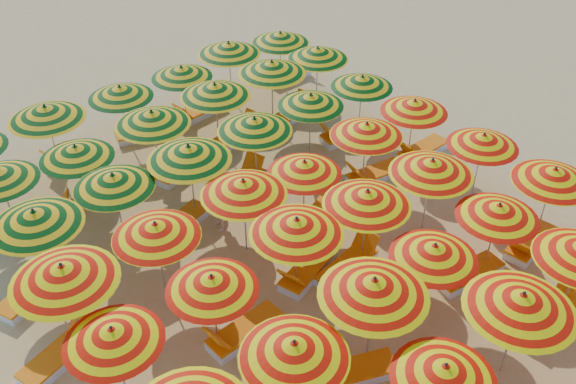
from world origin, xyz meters
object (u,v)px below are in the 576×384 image
at_px(umbrella_20, 297,226).
at_px(umbrella_45, 182,72).
at_px(umbrella_27, 304,167).
at_px(lounger_16, 61,354).
at_px(umbrella_18, 113,335).
at_px(umbrella_25, 156,230).
at_px(lounger_10, 351,372).
at_px(lounger_13, 244,332).
at_px(lounger_29, 146,132).
at_px(umbrella_43, 46,113).
at_px(lounger_19, 422,150).
at_px(lounger_21, 179,224).
at_px(umbrella_22, 432,167).
at_px(umbrella_30, 35,218).
at_px(lounger_11, 467,274).
at_px(lounger_31, 289,75).
at_px(lounger_15, 348,266).
at_px(lounger_14, 307,271).
at_px(lounger_25, 180,169).
at_px(umbrella_32, 189,153).
at_px(umbrella_29, 414,106).
at_px(umbrella_35, 362,82).
at_px(umbrella_31, 113,181).
at_px(umbrella_44, 120,92).
at_px(beachgoer_a, 219,203).
at_px(umbrella_40, 272,67).
at_px(umbrella_47, 280,38).
at_px(umbrella_26, 243,187).
at_px(umbrella_8, 445,372).
at_px(lounger_28, 74,158).
at_px(umbrella_13, 294,350).
at_px(umbrella_21, 367,198).
at_px(lounger_23, 347,135).
at_px(umbrella_34, 311,100).
at_px(umbrella_41, 318,53).
at_px(lounger_20, 33,290).
at_px(umbrella_38, 152,118).
at_px(lounger_30, 199,112).
at_px(umbrella_17, 554,175).
at_px(umbrella_39, 215,90).
at_px(lounger_12, 530,243).
at_px(umbrella_9, 522,302).
at_px(umbrella_33, 254,124).
at_px(umbrella_14, 374,287).
at_px(umbrella_37, 76,152).
at_px(beachgoer_b, 279,350).
at_px(lounger_26, 236,136).
at_px(lounger_18, 375,174).

distance_m(umbrella_20, umbrella_45, 8.18).
height_order(umbrella_27, lounger_16, umbrella_27).
relative_size(umbrella_18, umbrella_25, 1.12).
height_order(lounger_10, lounger_13, same).
bearing_deg(lounger_29, umbrella_43, -163.07).
height_order(lounger_19, lounger_21, same).
bearing_deg(umbrella_22, umbrella_43, 126.63).
height_order(umbrella_30, umbrella_45, umbrella_30).
distance_m(umbrella_22, lounger_16, 9.08).
xyz_separation_m(lounger_11, lounger_31, (3.17, 10.33, 0.00)).
bearing_deg(umbrella_18, lounger_15, -1.92).
distance_m(lounger_14, lounger_25, 5.36).
relative_size(umbrella_32, lounger_19, 1.26).
relative_size(umbrella_29, umbrella_35, 1.08).
bearing_deg(umbrella_31, lounger_31, 25.52).
height_order(umbrella_44, lounger_14, umbrella_44).
bearing_deg(beachgoer_a, umbrella_40, 144.99).
distance_m(umbrella_47, lounger_25, 6.16).
distance_m(umbrella_26, umbrella_31, 3.05).
relative_size(umbrella_8, lounger_28, 1.33).
height_order(umbrella_13, umbrella_21, umbrella_21).
relative_size(umbrella_30, umbrella_40, 0.97).
relative_size(umbrella_18, umbrella_35, 1.05).
height_order(lounger_11, lounger_19, same).
relative_size(umbrella_44, lounger_23, 1.24).
bearing_deg(umbrella_34, lounger_11, -95.61).
relative_size(umbrella_22, lounger_10, 1.24).
relative_size(umbrella_20, umbrella_41, 1.01).
relative_size(umbrella_21, umbrella_43, 0.88).
bearing_deg(umbrella_18, umbrella_47, 38.22).
bearing_deg(lounger_16, lounger_20, 64.84).
height_order(umbrella_13, umbrella_29, umbrella_13).
bearing_deg(umbrella_35, umbrella_38, 163.39).
bearing_deg(umbrella_18, lounger_29, 58.73).
relative_size(lounger_11, lounger_30, 1.00).
distance_m(umbrella_8, umbrella_17, 6.57).
distance_m(umbrella_39, lounger_12, 9.31).
height_order(umbrella_9, umbrella_22, umbrella_9).
distance_m(umbrella_33, lounger_15, 4.51).
xyz_separation_m(umbrella_31, lounger_16, (-2.71, -2.53, -1.62)).
height_order(lounger_16, lounger_28, same).
height_order(umbrella_14, umbrella_41, umbrella_14).
height_order(umbrella_37, lounger_30, umbrella_37).
xyz_separation_m(lounger_12, beachgoer_b, (-6.99, 0.98, 0.48)).
relative_size(umbrella_29, lounger_19, 1.41).
bearing_deg(umbrella_29, lounger_10, -145.49).
bearing_deg(lounger_31, lounger_26, -152.76).
relative_size(umbrella_37, beachgoer_a, 1.34).
distance_m(umbrella_29, lounger_18, 2.15).
xyz_separation_m(lounger_12, lounger_19, (1.09, 4.39, 0.00)).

